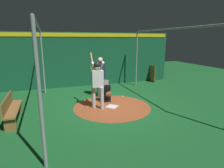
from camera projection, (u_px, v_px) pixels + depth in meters
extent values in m
plane|color=#195B28|center=(112.00, 107.00, 7.65)|extent=(26.13, 26.13, 0.00)
cylinder|color=#9E4C28|center=(112.00, 107.00, 7.65)|extent=(3.11, 3.11, 0.01)
cube|color=white|center=(112.00, 106.00, 7.64)|extent=(0.59, 0.59, 0.01)
cylinder|color=#BCBCC0|center=(102.00, 98.00, 7.33)|extent=(0.15, 0.15, 0.87)
cylinder|color=#BCBCC0|center=(94.00, 97.00, 7.47)|extent=(0.15, 0.15, 0.87)
cube|color=silver|center=(97.00, 79.00, 7.22)|extent=(0.22, 0.44, 0.65)
cylinder|color=silver|center=(101.00, 66.00, 7.27)|extent=(0.53, 0.09, 0.41)
cylinder|color=silver|center=(91.00, 66.00, 7.14)|extent=(0.53, 0.09, 0.41)
sphere|color=beige|center=(97.00, 67.00, 7.12)|extent=(0.22, 0.22, 0.22)
sphere|color=black|center=(97.00, 65.00, 7.10)|extent=(0.25, 0.25, 0.25)
cylinder|color=olive|center=(92.00, 62.00, 7.24)|extent=(0.54, 0.06, 0.73)
cube|color=black|center=(105.00, 98.00, 8.32)|extent=(0.40, 0.40, 0.31)
cube|color=black|center=(105.00, 90.00, 8.19)|extent=(0.31, 0.40, 0.49)
sphere|color=brown|center=(105.00, 82.00, 8.10)|extent=(0.23, 0.23, 0.23)
cube|color=gray|center=(106.00, 83.00, 8.00)|extent=(0.03, 0.21, 0.21)
ellipsoid|color=brown|center=(109.00, 94.00, 7.99)|extent=(0.12, 0.28, 0.22)
cylinder|color=#4C4C51|center=(103.00, 87.00, 8.98)|extent=(0.15, 0.15, 0.90)
cylinder|color=#4C4C51|center=(99.00, 87.00, 8.92)|extent=(0.15, 0.15, 0.90)
cube|color=#1E2338|center=(100.00, 70.00, 8.76)|extent=(0.22, 0.42, 0.72)
cylinder|color=#1E2338|center=(104.00, 69.00, 8.82)|extent=(0.09, 0.09, 0.60)
cylinder|color=#1E2338|center=(96.00, 69.00, 8.69)|extent=(0.09, 0.09, 0.60)
sphere|color=beige|center=(100.00, 60.00, 8.65)|extent=(0.23, 0.23, 0.23)
cube|color=#145133|center=(90.00, 59.00, 10.95)|extent=(0.20, 10.13, 3.06)
cube|color=yellow|center=(89.00, 35.00, 10.53)|extent=(0.03, 9.93, 0.20)
cylinder|color=gray|center=(43.00, 63.00, 9.26)|extent=(0.08, 0.08, 3.08)
cylinder|color=gray|center=(40.00, 98.00, 3.69)|extent=(0.08, 0.08, 3.08)
cylinder|color=gray|center=(136.00, 59.00, 10.89)|extent=(0.08, 0.08, 3.08)
cylinder|color=gray|center=(38.00, 26.00, 6.12)|extent=(6.06, 0.07, 0.07)
cylinder|color=gray|center=(170.00, 29.00, 7.75)|extent=(6.06, 0.07, 0.07)
cube|color=olive|center=(151.00, 73.00, 12.22)|extent=(0.94, 0.04, 1.05)
cylinder|color=tan|center=(149.00, 74.00, 12.61)|extent=(0.06, 0.12, 0.84)
cylinder|color=tan|center=(150.00, 74.00, 12.50)|extent=(0.06, 0.19, 0.82)
cylinder|color=tan|center=(151.00, 75.00, 12.39)|extent=(0.06, 0.12, 0.81)
cylinder|color=olive|center=(152.00, 74.00, 12.27)|extent=(0.06, 0.13, 0.91)
cylinder|color=tan|center=(153.00, 75.00, 12.16)|extent=(0.06, 0.20, 0.83)
cylinder|color=tan|center=(154.00, 75.00, 12.05)|extent=(0.06, 0.13, 0.88)
cylinder|color=black|center=(155.00, 76.00, 11.95)|extent=(0.06, 0.12, 0.82)
cube|color=olive|center=(13.00, 109.00, 6.24)|extent=(1.82, 0.36, 0.05)
cube|color=olive|center=(7.00, 103.00, 6.14)|extent=(1.82, 0.04, 0.40)
cube|color=olive|center=(17.00, 107.00, 7.02)|extent=(0.08, 0.32, 0.40)
cube|color=olive|center=(10.00, 125.00, 5.57)|extent=(0.08, 0.32, 0.40)
sphere|color=white|center=(122.00, 96.00, 8.89)|extent=(0.07, 0.07, 0.07)
sphere|color=white|center=(82.00, 101.00, 8.16)|extent=(0.07, 0.07, 0.07)
sphere|color=white|center=(95.00, 101.00, 8.17)|extent=(0.07, 0.07, 0.07)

